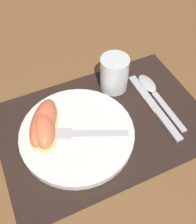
# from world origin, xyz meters

# --- Properties ---
(ground_plane) EXTENTS (3.00, 3.00, 0.00)m
(ground_plane) POSITION_xyz_m (0.00, 0.00, 0.00)
(ground_plane) COLOR brown
(placemat) EXTENTS (0.46, 0.31, 0.00)m
(placemat) POSITION_xyz_m (0.00, 0.00, 0.00)
(placemat) COLOR black
(placemat) RESTS_ON ground_plane
(plate) EXTENTS (0.24, 0.24, 0.02)m
(plate) POSITION_xyz_m (-0.07, -0.01, 0.01)
(plate) COLOR white
(plate) RESTS_ON placemat
(juice_glass) EXTENTS (0.07, 0.07, 0.09)m
(juice_glass) POSITION_xyz_m (0.07, 0.09, 0.04)
(juice_glass) COLOR silver
(juice_glass) RESTS_ON placemat
(knife) EXTENTS (0.02, 0.21, 0.01)m
(knife) POSITION_xyz_m (0.12, -0.01, 0.01)
(knife) COLOR #BCBCC1
(knife) RESTS_ON placemat
(spoon) EXTENTS (0.03, 0.19, 0.01)m
(spoon) POSITION_xyz_m (0.15, 0.04, 0.01)
(spoon) COLOR #BCBCC1
(spoon) RESTS_ON placemat
(fork) EXTENTS (0.18, 0.10, 0.00)m
(fork) POSITION_xyz_m (-0.07, -0.01, 0.02)
(fork) COLOR #BCBCC1
(fork) RESTS_ON plate
(citrus_wedge_0) EXTENTS (0.11, 0.13, 0.04)m
(citrus_wedge_0) POSITION_xyz_m (-0.12, 0.03, 0.04)
(citrus_wedge_0) COLOR #F4DB84
(citrus_wedge_0) RESTS_ON plate
(citrus_wedge_1) EXTENTS (0.07, 0.10, 0.04)m
(citrus_wedge_1) POSITION_xyz_m (-0.13, 0.01, 0.04)
(citrus_wedge_1) COLOR #F4DB84
(citrus_wedge_1) RESTS_ON plate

